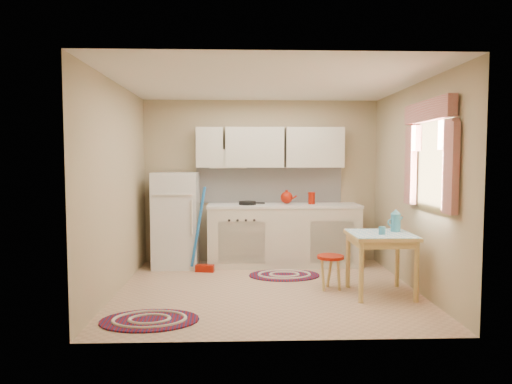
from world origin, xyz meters
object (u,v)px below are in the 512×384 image
fridge (176,220)px  table (380,264)px  stool (330,273)px  base_cabinets (283,236)px

fridge → table: bearing=-30.2°
table → stool: table is taller
table → stool: (-0.55, 0.22, -0.15)m
fridge → base_cabinets: 1.62m
table → stool: size_ratio=1.71×
base_cabinets → fridge: bearing=-178.2°
fridge → base_cabinets: (1.60, 0.05, -0.26)m
fridge → base_cabinets: fridge is taller
base_cabinets → stool: 1.43m
base_cabinets → stool: size_ratio=5.36×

